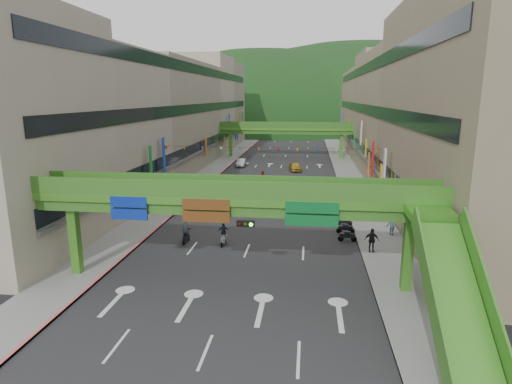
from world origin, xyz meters
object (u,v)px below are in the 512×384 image
at_px(overpass_near, 246,210).
at_px(scooter_rider_near, 186,232).
at_px(scooter_rider_mid, 263,179).
at_px(pedestrian_red, 353,199).
at_px(car_silver, 241,163).
at_px(car_yellow, 295,167).

bearing_deg(overpass_near, scooter_rider_near, 128.47).
xyz_separation_m(scooter_rider_mid, pedestrian_red, (11.16, -9.39, -0.27)).
height_order(overpass_near, scooter_rider_near, overpass_near).
distance_m(car_silver, car_yellow, 10.20).
bearing_deg(car_yellow, scooter_rider_mid, -116.58).
height_order(overpass_near, pedestrian_red, overpass_near).
height_order(overpass_near, car_yellow, overpass_near).
height_order(scooter_rider_near, pedestrian_red, scooter_rider_near).
xyz_separation_m(overpass_near, pedestrian_red, (8.87, 22.05, -4.34)).
relative_size(car_silver, car_yellow, 0.96).
relative_size(overpass_near, pedestrian_red, 16.17).
relative_size(scooter_rider_mid, car_yellow, 0.51).
distance_m(scooter_rider_near, car_yellow, 37.40).
distance_m(overpass_near, car_yellow, 44.74).
xyz_separation_m(overpass_near, scooter_rider_near, (-6.31, 7.95, -4.24)).
bearing_deg(overpass_near, car_yellow, 87.91).
distance_m(overpass_near, scooter_rider_mid, 31.79).
bearing_deg(car_silver, scooter_rider_mid, -73.37).
relative_size(overpass_near, scooter_rider_mid, 12.87).
distance_m(scooter_rider_mid, car_yellow, 13.63).
bearing_deg(scooter_rider_mid, pedestrian_red, -40.08).
height_order(overpass_near, scooter_rider_mid, overpass_near).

